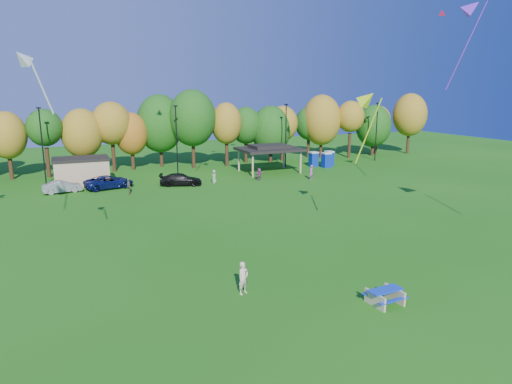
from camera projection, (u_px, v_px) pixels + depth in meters
name	position (u px, v px, depth m)	size (l,w,h in m)	color
ground	(323.00, 304.00, 24.00)	(160.00, 160.00, 0.00)	#19600F
tree_line	(145.00, 128.00, 63.14)	(93.57, 10.55, 11.15)	black
lamp_posts	(177.00, 138.00, 59.58)	(64.50, 0.25, 9.09)	black
utility_building	(82.00, 171.00, 53.88)	(6.30, 4.30, 3.25)	tan
pavilion	(269.00, 149.00, 61.86)	(8.20, 6.20, 3.77)	tan
porta_potties	(323.00, 159.00, 66.91)	(3.75, 2.60, 2.18)	#0B2996
picnic_table	(385.00, 295.00, 23.91)	(1.98, 1.68, 0.81)	tan
kite_flyer	(243.00, 278.00, 25.01)	(0.67, 0.44, 1.84)	beige
car_b	(62.00, 187.00, 49.80)	(1.42, 4.06, 1.34)	gray
car_c	(109.00, 182.00, 51.99)	(2.49, 5.40, 1.50)	#0D1751
car_d	(181.00, 180.00, 53.65)	(1.99, 4.89, 1.42)	black
far_person_0	(214.00, 177.00, 54.86)	(0.81, 0.53, 1.65)	#7D9F6D
far_person_1	(129.00, 186.00, 49.10)	(1.03, 0.43, 1.75)	olive
far_person_2	(259.00, 174.00, 56.60)	(1.46, 0.46, 1.57)	#8C3A70
far_person_5	(311.00, 172.00, 57.09)	(0.68, 0.44, 1.85)	#A64E9D
kite_2	(473.00, 8.00, 41.72)	(4.40, 3.63, 8.45)	#6724C0
kite_4	(368.00, 100.00, 33.21)	(2.29, 3.21, 5.52)	#BCDF17
kite_5	(442.00, 12.00, 52.57)	(1.40, 1.48, 1.20)	#F81D4B
kite_9	(23.00, 59.00, 22.64)	(2.00, 1.51, 3.37)	#BBBBBB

